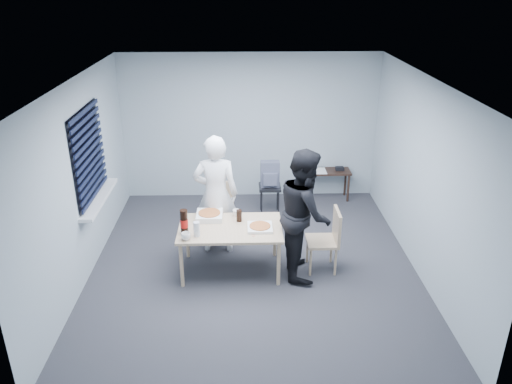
{
  "coord_description": "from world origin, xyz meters",
  "views": [
    {
      "loc": [
        -0.14,
        -6.06,
        3.76
      ],
      "look_at": [
        0.04,
        0.1,
        1.09
      ],
      "focal_mm": 35.0,
      "sensor_mm": 36.0,
      "label": 1
    }
  ],
  "objects_px": {
    "side_table": "(327,175)",
    "backpack": "(270,175)",
    "chair_right": "(329,236)",
    "soda_bottle": "(184,222)",
    "chair_far": "(220,207)",
    "person_white": "(216,195)",
    "stool": "(270,192)",
    "dining_table": "(230,231)",
    "mug_a": "(186,236)",
    "mug_b": "(236,213)",
    "person_black": "(305,213)"
  },
  "relations": [
    {
      "from": "person_white",
      "to": "stool",
      "type": "bearing_deg",
      "value": -125.17
    },
    {
      "from": "side_table",
      "to": "stool",
      "type": "bearing_deg",
      "value": -150.86
    },
    {
      "from": "dining_table",
      "to": "soda_bottle",
      "type": "distance_m",
      "value": 0.65
    },
    {
      "from": "dining_table",
      "to": "soda_bottle",
      "type": "bearing_deg",
      "value": -165.25
    },
    {
      "from": "person_black",
      "to": "side_table",
      "type": "distance_m",
      "value": 2.57
    },
    {
      "from": "person_black",
      "to": "soda_bottle",
      "type": "bearing_deg",
      "value": 93.89
    },
    {
      "from": "dining_table",
      "to": "side_table",
      "type": "height_order",
      "value": "dining_table"
    },
    {
      "from": "stool",
      "to": "backpack",
      "type": "relative_size",
      "value": 1.15
    },
    {
      "from": "person_black",
      "to": "side_table",
      "type": "xyz_separation_m",
      "value": [
        0.71,
        2.44,
        -0.42
      ]
    },
    {
      "from": "stool",
      "to": "person_black",
      "type": "bearing_deg",
      "value": -79.03
    },
    {
      "from": "person_white",
      "to": "person_black",
      "type": "height_order",
      "value": "same"
    },
    {
      "from": "stool",
      "to": "backpack",
      "type": "bearing_deg",
      "value": -90.0
    },
    {
      "from": "person_white",
      "to": "backpack",
      "type": "distance_m",
      "value": 1.46
    },
    {
      "from": "person_black",
      "to": "stool",
      "type": "bearing_deg",
      "value": 10.97
    },
    {
      "from": "dining_table",
      "to": "chair_right",
      "type": "xyz_separation_m",
      "value": [
        1.34,
        0.0,
        -0.1
      ]
    },
    {
      "from": "person_white",
      "to": "person_black",
      "type": "xyz_separation_m",
      "value": [
        1.2,
        -0.64,
        0.0
      ]
    },
    {
      "from": "backpack",
      "to": "dining_table",
      "type": "bearing_deg",
      "value": -89.63
    },
    {
      "from": "mug_a",
      "to": "soda_bottle",
      "type": "bearing_deg",
      "value": 100.84
    },
    {
      "from": "dining_table",
      "to": "mug_b",
      "type": "xyz_separation_m",
      "value": [
        0.08,
        0.33,
        0.11
      ]
    },
    {
      "from": "chair_right",
      "to": "backpack",
      "type": "height_order",
      "value": "backpack"
    },
    {
      "from": "stool",
      "to": "dining_table",
      "type": "bearing_deg",
      "value": -109.4
    },
    {
      "from": "person_black",
      "to": "mug_b",
      "type": "relative_size",
      "value": 17.7
    },
    {
      "from": "chair_right",
      "to": "soda_bottle",
      "type": "bearing_deg",
      "value": -175.35
    },
    {
      "from": "person_white",
      "to": "mug_a",
      "type": "distance_m",
      "value": 1.01
    },
    {
      "from": "side_table",
      "to": "stool",
      "type": "xyz_separation_m",
      "value": [
        -1.07,
        -0.6,
        -0.07
      ]
    },
    {
      "from": "person_white",
      "to": "backpack",
      "type": "relative_size",
      "value": 4.01
    },
    {
      "from": "person_white",
      "to": "backpack",
      "type": "xyz_separation_m",
      "value": [
        0.84,
        1.18,
        -0.16
      ]
    },
    {
      "from": "stool",
      "to": "soda_bottle",
      "type": "xyz_separation_m",
      "value": [
        -1.22,
        -1.95,
        0.44
      ]
    },
    {
      "from": "side_table",
      "to": "backpack",
      "type": "bearing_deg",
      "value": -150.31
    },
    {
      "from": "chair_right",
      "to": "stool",
      "type": "distance_m",
      "value": 1.93
    },
    {
      "from": "chair_far",
      "to": "person_white",
      "type": "height_order",
      "value": "person_white"
    },
    {
      "from": "side_table",
      "to": "mug_a",
      "type": "xyz_separation_m",
      "value": [
        -2.26,
        -2.73,
        0.25
      ]
    },
    {
      "from": "backpack",
      "to": "person_black",
      "type": "bearing_deg",
      "value": -59.04
    },
    {
      "from": "chair_right",
      "to": "person_black",
      "type": "height_order",
      "value": "person_black"
    },
    {
      "from": "mug_b",
      "to": "stool",
      "type": "bearing_deg",
      "value": 69.17
    },
    {
      "from": "person_black",
      "to": "side_table",
      "type": "relative_size",
      "value": 2.15
    },
    {
      "from": "dining_table",
      "to": "chair_right",
      "type": "relative_size",
      "value": 1.55
    },
    {
      "from": "chair_right",
      "to": "person_white",
      "type": "bearing_deg",
      "value": 159.02
    },
    {
      "from": "stool",
      "to": "mug_b",
      "type": "xyz_separation_m",
      "value": [
        -0.55,
        -1.46,
        0.32
      ]
    },
    {
      "from": "dining_table",
      "to": "side_table",
      "type": "xyz_separation_m",
      "value": [
        1.7,
        2.39,
        -0.15
      ]
    },
    {
      "from": "person_white",
      "to": "side_table",
      "type": "relative_size",
      "value": 2.15
    },
    {
      "from": "soda_bottle",
      "to": "dining_table",
      "type": "bearing_deg",
      "value": 14.75
    },
    {
      "from": "chair_right",
      "to": "person_white",
      "type": "relative_size",
      "value": 0.5
    },
    {
      "from": "dining_table",
      "to": "side_table",
      "type": "distance_m",
      "value": 2.93
    },
    {
      "from": "chair_far",
      "to": "person_black",
      "type": "relative_size",
      "value": 0.5
    },
    {
      "from": "chair_right",
      "to": "person_black",
      "type": "xyz_separation_m",
      "value": [
        -0.35,
        -0.05,
        0.37
      ]
    },
    {
      "from": "chair_right",
      "to": "mug_b",
      "type": "xyz_separation_m",
      "value": [
        -1.26,
        0.33,
        0.21
      ]
    },
    {
      "from": "person_white",
      "to": "chair_right",
      "type": "bearing_deg",
      "value": 159.02
    },
    {
      "from": "person_black",
      "to": "stool",
      "type": "height_order",
      "value": "person_black"
    },
    {
      "from": "dining_table",
      "to": "chair_far",
      "type": "xyz_separation_m",
      "value": [
        -0.18,
        0.98,
        -0.1
      ]
    }
  ]
}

